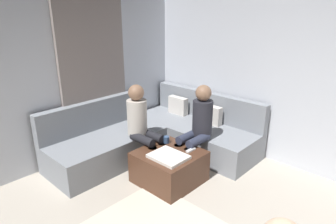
{
  "coord_description": "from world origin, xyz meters",
  "views": [
    {
      "loc": [
        0.91,
        -1.07,
        2.16
      ],
      "look_at": [
        -1.63,
        1.63,
        0.85
      ],
      "focal_mm": 31.14,
      "sensor_mm": 36.0,
      "label": 1
    }
  ],
  "objects_px": {
    "person_on_couch_back": "(198,124)",
    "coffee_mug": "(166,140)",
    "sectional_couch": "(158,136)",
    "person_on_couch_side": "(142,124)",
    "game_remote": "(191,150)",
    "ottoman": "(169,167)"
  },
  "relations": [
    {
      "from": "sectional_couch",
      "to": "coffee_mug",
      "type": "xyz_separation_m",
      "value": [
        0.48,
        -0.31,
        0.19
      ]
    },
    {
      "from": "sectional_couch",
      "to": "game_remote",
      "type": "height_order",
      "value": "sectional_couch"
    },
    {
      "from": "ottoman",
      "to": "person_on_couch_back",
      "type": "xyz_separation_m",
      "value": [
        0.04,
        0.54,
        0.45
      ]
    },
    {
      "from": "game_remote",
      "to": "person_on_couch_back",
      "type": "bearing_deg",
      "value": 113.7
    },
    {
      "from": "person_on_couch_back",
      "to": "person_on_couch_side",
      "type": "xyz_separation_m",
      "value": [
        -0.59,
        -0.51,
        0.0
      ]
    },
    {
      "from": "person_on_couch_back",
      "to": "coffee_mug",
      "type": "bearing_deg",
      "value": 54.39
    },
    {
      "from": "ottoman",
      "to": "person_on_couch_back",
      "type": "relative_size",
      "value": 0.63
    },
    {
      "from": "sectional_couch",
      "to": "person_on_couch_back",
      "type": "distance_m",
      "value": 0.83
    },
    {
      "from": "ottoman",
      "to": "person_on_couch_side",
      "type": "height_order",
      "value": "person_on_couch_side"
    },
    {
      "from": "game_remote",
      "to": "person_on_couch_side",
      "type": "height_order",
      "value": "person_on_couch_side"
    },
    {
      "from": "coffee_mug",
      "to": "person_on_couch_back",
      "type": "relative_size",
      "value": 0.08
    },
    {
      "from": "game_remote",
      "to": "person_on_couch_side",
      "type": "relative_size",
      "value": 0.12
    },
    {
      "from": "ottoman",
      "to": "person_on_couch_back",
      "type": "height_order",
      "value": "person_on_couch_back"
    },
    {
      "from": "ottoman",
      "to": "game_remote",
      "type": "relative_size",
      "value": 5.07
    },
    {
      "from": "game_remote",
      "to": "person_on_couch_side",
      "type": "bearing_deg",
      "value": -165.32
    },
    {
      "from": "coffee_mug",
      "to": "game_remote",
      "type": "distance_m",
      "value": 0.4
    },
    {
      "from": "person_on_couch_back",
      "to": "ottoman",
      "type": "bearing_deg",
      "value": 85.89
    },
    {
      "from": "sectional_couch",
      "to": "game_remote",
      "type": "relative_size",
      "value": 17.0
    },
    {
      "from": "sectional_couch",
      "to": "game_remote",
      "type": "distance_m",
      "value": 0.93
    },
    {
      "from": "sectional_couch",
      "to": "person_on_couch_side",
      "type": "bearing_deg",
      "value": -72.09
    },
    {
      "from": "person_on_couch_back",
      "to": "sectional_couch",
      "type": "bearing_deg",
      "value": 4.29
    },
    {
      "from": "sectional_couch",
      "to": "person_on_couch_side",
      "type": "distance_m",
      "value": 0.61
    }
  ]
}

